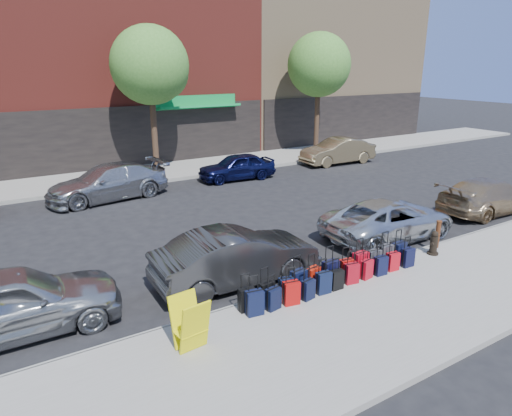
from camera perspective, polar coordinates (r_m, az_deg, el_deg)
ground at (r=15.85m, az=-2.16°, el=-3.12°), size 120.00×120.00×0.00m
sidewalk_near at (r=11.17m, az=14.98°, el=-12.79°), size 60.00×4.00×0.15m
sidewalk_far at (r=24.67m, az=-13.73°, el=4.18°), size 60.00×4.00×0.15m
curb_near at (r=12.44m, az=8.21°, el=-9.02°), size 60.00×0.08×0.15m
curb_far at (r=22.81m, az=-12.12°, el=3.20°), size 60.00×0.08×0.15m
building_right at (r=38.82m, az=5.75°, el=22.57°), size 15.00×12.12×18.00m
tree_center at (r=23.77m, az=-12.77°, el=16.76°), size 3.80×3.80×7.27m
tree_right at (r=29.00m, az=8.10°, el=17.10°), size 3.80×3.80×7.27m
suitcase_front_0 at (r=10.70m, az=-1.17°, el=-11.34°), size 0.39×0.23×0.91m
suitcase_front_1 at (r=10.94m, az=1.27°, el=-10.60°), size 0.41×0.25×0.93m
suitcase_front_2 at (r=11.25m, az=3.78°, el=-9.94°), size 0.38×0.25×0.86m
suitcase_front_3 at (r=11.48m, az=5.32°, el=-9.16°), size 0.44×0.28×0.99m
suitcase_front_4 at (r=11.75m, az=7.11°, el=-8.66°), size 0.42×0.28×0.93m
suitcase_front_5 at (r=12.02m, az=9.26°, el=-7.94°), size 0.43×0.25×1.03m
suitcase_front_6 at (r=12.38m, az=11.22°, el=-7.51°), size 0.39×0.24×0.89m
suitcase_front_7 at (r=12.72m, az=12.90°, el=-6.73°), size 0.42×0.24×1.01m
suitcase_front_8 at (r=13.06m, az=14.51°, el=-6.31°), size 0.41×0.27×0.94m
suitcase_front_9 at (r=13.36m, az=15.85°, el=-5.73°), size 0.42×0.24×1.02m
suitcase_front_10 at (r=13.69m, az=17.44°, el=-5.35°), size 0.43×0.26×0.99m
suitcase_back_0 at (r=10.54m, az=-0.18°, el=-11.75°), size 0.43×0.28×0.95m
suitcase_back_1 at (r=10.77m, az=2.14°, el=-11.25°), size 0.39×0.27×0.86m
suitcase_back_2 at (r=10.99m, az=4.43°, el=-10.53°), size 0.42×0.29×0.93m
suitcase_back_3 at (r=11.26m, az=6.52°, el=-10.08°), size 0.37×0.26×0.81m
suitcase_back_4 at (r=11.57m, az=8.42°, el=-9.21°), size 0.39×0.25×0.90m
suitcase_back_5 at (r=11.82m, az=10.02°, el=-8.81°), size 0.35×0.21×0.82m
suitcase_back_6 at (r=12.19m, az=11.84°, el=-7.99°), size 0.40×0.27×0.88m
suitcase_back_7 at (r=12.53m, az=13.64°, el=-7.44°), size 0.38×0.26×0.84m
suitcase_back_8 at (r=12.83m, az=15.31°, el=-6.96°), size 0.37×0.23×0.85m
suitcase_back_9 at (r=13.19m, az=16.72°, el=-6.41°), size 0.37×0.23×0.83m
suitcase_back_10 at (r=13.55m, az=18.43°, el=-5.87°), size 0.37×0.22×0.87m
fire_hydrant at (r=14.63m, az=21.34°, el=-4.16°), size 0.38×0.33×0.73m
bollard at (r=15.16m, az=21.76°, el=-3.00°), size 0.16×0.16×0.87m
display_rack at (r=9.41m, az=-8.25°, el=-14.13°), size 0.68×0.74×1.10m
car_near_0 at (r=11.17m, az=-28.28°, el=-10.40°), size 4.53×1.87×1.53m
car_near_1 at (r=12.12m, az=-2.43°, el=-6.13°), size 4.52×1.68×1.48m
car_near_2 at (r=15.81m, az=16.29°, el=-1.36°), size 4.79×2.27×1.32m
car_near_3 at (r=20.01m, az=27.15°, el=1.38°), size 4.74×2.05×1.36m
car_far_1 at (r=20.57m, az=-18.04°, el=3.08°), size 5.37×2.73×1.49m
car_far_2 at (r=22.98m, az=-2.42°, el=5.20°), size 3.98×1.85×1.32m
car_far_3 at (r=27.11m, az=10.18°, el=7.03°), size 4.58×1.82×1.48m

